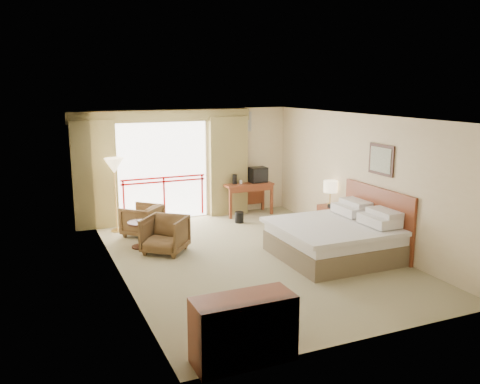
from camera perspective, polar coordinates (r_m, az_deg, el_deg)
name	(u,v)px	position (r m, az deg, el deg)	size (l,w,h in m)	color
floor	(252,258)	(9.90, 1.38, -7.38)	(7.00, 7.00, 0.00)	gray
ceiling	(253,117)	(9.36, 1.46, 8.42)	(7.00, 7.00, 0.00)	white
wall_back	(194,163)	(12.75, -5.19, 3.23)	(5.00, 5.00, 0.00)	beige
wall_front	(369,241)	(6.62, 14.26, -5.37)	(5.00, 5.00, 0.00)	beige
wall_left	(118,201)	(8.81, -13.51, -1.02)	(7.00, 7.00, 0.00)	beige
wall_right	(362,180)	(10.81, 13.55, 1.35)	(7.00, 7.00, 0.00)	beige
balcony_door	(163,171)	(12.53, -8.62, 2.29)	(2.40, 2.40, 0.00)	white
balcony_railing	(164,187)	(12.58, -8.54, 0.54)	(2.09, 0.03, 1.02)	red
curtain_left	(94,175)	(12.09, -16.05, 1.84)	(1.00, 0.26, 2.50)	olive
curtain_right	(228,166)	(12.91, -1.38, 2.94)	(1.00, 0.26, 2.50)	olive
valance	(162,116)	(12.28, -8.70, 8.44)	(4.40, 0.22, 0.28)	olive
hvac_vent	(242,122)	(13.07, 0.24, 7.90)	(0.50, 0.04, 0.50)	silver
bed	(336,238)	(9.99, 10.70, -5.13)	(2.13, 2.06, 0.97)	brown
headboard	(377,219)	(10.47, 15.15, -3.00)	(0.06, 2.10, 1.30)	maroon
framed_art	(381,160)	(10.24, 15.56, 3.51)	(0.04, 0.72, 0.60)	black
nightstand	(330,219)	(11.64, 10.12, -3.01)	(0.43, 0.51, 0.61)	maroon
table_lamp	(330,187)	(11.52, 10.12, 0.56)	(0.31, 0.31, 0.55)	tan
phone	(333,206)	(11.41, 10.39, -1.54)	(0.19, 0.14, 0.08)	black
desk	(246,190)	(13.04, 0.73, 0.28)	(1.25, 0.60, 0.82)	maroon
tv	(258,175)	(13.04, 2.04, 1.94)	(0.43, 0.34, 0.39)	black
coffee_maker	(235,179)	(12.80, -0.60, 1.43)	(0.12, 0.12, 0.25)	black
cup	(241,182)	(12.82, 0.10, 1.11)	(0.07, 0.07, 0.10)	white
wastebasket	(239,217)	(12.29, -0.08, -2.85)	(0.21, 0.21, 0.27)	black
armchair_far	(143,235)	(11.52, -10.87, -4.79)	(0.74, 0.76, 0.69)	#4C3621
armchair_near	(166,252)	(10.31, -8.36, -6.72)	(0.78, 0.81, 0.73)	#4C3621
side_table	(140,230)	(10.58, -11.18, -4.23)	(0.49, 0.49, 0.54)	black
book	(140,222)	(10.53, -11.22, -3.32)	(0.15, 0.20, 0.02)	white
floor_lamp	(114,169)	(11.65, -13.95, 2.57)	(0.43, 0.43, 1.68)	tan
dresser	(244,330)	(6.29, 0.41, -15.18)	(1.24, 0.53, 0.82)	maroon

